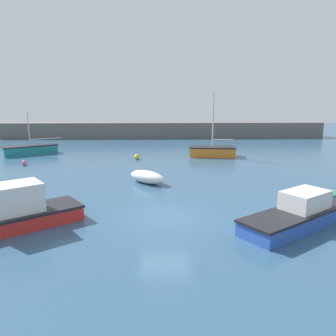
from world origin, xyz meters
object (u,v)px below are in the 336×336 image
cabin_cruiser_white (300,213)px  mooring_buoy_yellow (137,157)px  sailboat_tall_mast (212,151)px  motorboat_grey_hull (9,214)px  rowboat_blue_near (147,177)px  sailboat_twin_hulled (31,150)px  mooring_buoy_pink (24,163)px

cabin_cruiser_white → mooring_buoy_yellow: 18.28m
mooring_buoy_yellow → sailboat_tall_mast: bearing=11.2°
sailboat_tall_mast → cabin_cruiser_white: (1.09, -17.70, 0.02)m
sailboat_tall_mast → mooring_buoy_yellow: size_ratio=12.33×
cabin_cruiser_white → motorboat_grey_hull: bearing=-34.1°
rowboat_blue_near → sailboat_twin_hulled: (-12.16, 11.65, 0.06)m
rowboat_blue_near → sailboat_tall_mast: sailboat_tall_mast is taller
cabin_cruiser_white → sailboat_twin_hulled: size_ratio=1.18×
sailboat_twin_hulled → mooring_buoy_yellow: sailboat_twin_hulled is taller
cabin_cruiser_white → sailboat_twin_hulled: 27.26m
motorboat_grey_hull → mooring_buoy_yellow: size_ratio=12.98×
rowboat_blue_near → sailboat_tall_mast: size_ratio=0.49×
mooring_buoy_yellow → motorboat_grey_hull: bearing=-105.2°
mooring_buoy_yellow → cabin_cruiser_white: bearing=-62.9°
cabin_cruiser_white → mooring_buoy_pink: cabin_cruiser_white is taller
sailboat_tall_mast → cabin_cruiser_white: sailboat_tall_mast is taller
sailboat_twin_hulled → mooring_buoy_yellow: bearing=132.4°
sailboat_tall_mast → mooring_buoy_pink: bearing=19.7°
rowboat_blue_near → cabin_cruiser_white: size_ratio=0.47×
sailboat_twin_hulled → mooring_buoy_pink: 5.64m
motorboat_grey_hull → mooring_buoy_yellow: 16.94m
mooring_buoy_pink → cabin_cruiser_white: bearing=-38.0°
mooring_buoy_yellow → mooring_buoy_pink: bearing=-165.7°
rowboat_blue_near → cabin_cruiser_white: (7.07, -7.66, 0.13)m
rowboat_blue_near → mooring_buoy_yellow: size_ratio=5.98×
rowboat_blue_near → sailboat_tall_mast: bearing=-77.2°
motorboat_grey_hull → mooring_buoy_pink: motorboat_grey_hull is taller
sailboat_twin_hulled → rowboat_blue_near: bearing=104.3°
rowboat_blue_near → sailboat_tall_mast: 11.69m
mooring_buoy_pink → sailboat_twin_hulled: bearing=105.4°
rowboat_blue_near → motorboat_grey_hull: 9.62m
cabin_cruiser_white → sailboat_twin_hulled: (-19.24, 19.31, -0.07)m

